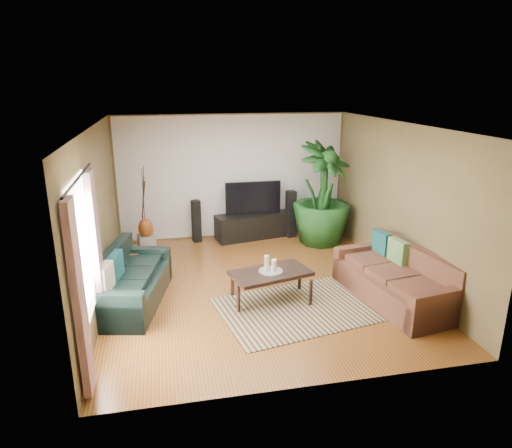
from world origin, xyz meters
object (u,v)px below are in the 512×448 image
object	(u,v)px
television	(253,198)
side_table	(124,265)
sofa_left	(132,278)
speaker_right	(291,214)
pedestal	(147,243)
vase	(146,228)
sofa_right	(394,275)
potted_plant	(322,194)
speaker_left	(196,221)
tv_stand	(253,226)
coffee_table	(271,286)

from	to	relation	value
television	side_table	xyz separation A→B (m)	(-2.66, -1.72, -0.65)
sofa_left	speaker_right	world-z (taller)	speaker_right
television	side_table	bearing A→B (deg)	-147.02
television	pedestal	world-z (taller)	television
vase	television	bearing A→B (deg)	9.01
sofa_left	sofa_right	xyz separation A→B (m)	(4.04, -0.73, 0.00)
potted_plant	speaker_left	bearing A→B (deg)	166.59
tv_stand	vase	size ratio (longest dim) A/B	3.94
tv_stand	speaker_right	size ratio (longest dim) A/B	1.58
coffee_table	vase	size ratio (longest dim) A/B	2.89
side_table	speaker_left	bearing A→B (deg)	50.76
television	coffee_table	bearing A→B (deg)	-96.11
speaker_right	pedestal	bearing A→B (deg)	178.00
sofa_right	television	xyz separation A→B (m)	(-1.58, 3.45, 0.49)
pedestal	side_table	size ratio (longest dim) A/B	0.63
sofa_right	coffee_table	xyz separation A→B (m)	(-1.91, 0.38, -0.18)
sofa_right	tv_stand	distance (m)	3.79
sofa_left	vase	world-z (taller)	sofa_left
sofa_right	potted_plant	distance (m)	2.91
sofa_left	television	world-z (taller)	television
potted_plant	vase	bearing A→B (deg)	176.00
sofa_right	speaker_right	size ratio (longest dim) A/B	2.03
speaker_left	speaker_right	xyz separation A→B (m)	(2.09, -0.09, 0.06)
sofa_left	tv_stand	world-z (taller)	sofa_left
sofa_left	speaker_left	distance (m)	2.97
pedestal	sofa_left	bearing A→B (deg)	-93.79
sofa_right	speaker_right	world-z (taller)	speaker_right
television	potted_plant	distance (m)	1.51
sofa_left	side_table	xyz separation A→B (m)	(-0.20, 0.99, -0.16)
coffee_table	tv_stand	bearing A→B (deg)	69.42
coffee_table	side_table	world-z (taller)	side_table
sofa_right	vase	distance (m)	4.96
potted_plant	side_table	world-z (taller)	potted_plant
television	speaker_right	bearing A→B (deg)	-5.84
coffee_table	vase	distance (m)	3.35
coffee_table	side_table	bearing A→B (deg)	135.69
pedestal	sofa_right	bearing A→B (deg)	-38.37
potted_plant	side_table	size ratio (longest dim) A/B	4.14
sofa_left	television	size ratio (longest dim) A/B	1.59
television	speaker_left	distance (m)	1.33
speaker_right	side_table	bearing A→B (deg)	-161.97
coffee_table	tv_stand	size ratio (longest dim) A/B	0.73
sofa_right	pedestal	size ratio (longest dim) A/B	6.47
speaker_left	side_table	world-z (taller)	speaker_left
vase	speaker_left	bearing A→B (deg)	19.08
tv_stand	pedestal	distance (m)	2.34
speaker_left	pedestal	xyz separation A→B (m)	(-1.06, -0.37, -0.30)
sofa_left	sofa_right	world-z (taller)	same
sofa_left	speaker_left	bearing A→B (deg)	-11.39
speaker_left	potted_plant	xyz separation A→B (m)	(2.61, -0.62, 0.62)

